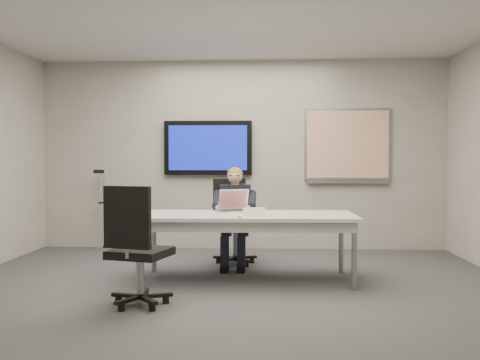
# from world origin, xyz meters

# --- Properties ---
(floor) EXTENTS (6.00, 6.00, 0.02)m
(floor) POSITION_xyz_m (0.00, 0.00, 0.00)
(floor) COLOR #363639
(floor) RESTS_ON ground
(wall_back) EXTENTS (6.00, 0.02, 2.80)m
(wall_back) POSITION_xyz_m (0.00, 3.00, 1.40)
(wall_back) COLOR gray
(wall_back) RESTS_ON ground
(wall_front) EXTENTS (6.00, 0.02, 2.80)m
(wall_front) POSITION_xyz_m (0.00, -3.00, 1.40)
(wall_front) COLOR gray
(wall_front) RESTS_ON ground
(conference_table) EXTENTS (2.38, 1.05, 0.73)m
(conference_table) POSITION_xyz_m (0.16, 0.88, 0.64)
(conference_table) COLOR silver
(conference_table) RESTS_ON ground
(tv_display) EXTENTS (1.30, 0.09, 0.80)m
(tv_display) POSITION_xyz_m (-0.50, 2.95, 1.50)
(tv_display) COLOR black
(tv_display) RESTS_ON wall_back
(whiteboard) EXTENTS (1.25, 0.08, 1.10)m
(whiteboard) POSITION_xyz_m (1.55, 2.97, 1.53)
(whiteboard) COLOR gray
(whiteboard) RESTS_ON wall_back
(office_chair_far) EXTENTS (0.67, 0.67, 1.08)m
(office_chair_far) POSITION_xyz_m (-0.04, 1.81, 0.34)
(office_chair_far) COLOR black
(office_chair_far) RESTS_ON ground
(office_chair_near) EXTENTS (0.63, 0.63, 1.09)m
(office_chair_near) POSITION_xyz_m (-0.76, -0.26, 0.34)
(office_chair_near) COLOR black
(office_chair_near) RESTS_ON ground
(seated_person) EXTENTS (0.40, 0.69, 1.23)m
(seated_person) POSITION_xyz_m (-0.02, 1.58, 0.49)
(seated_person) COLOR #1E2233
(seated_person) RESTS_ON office_chair_far
(crutch) EXTENTS (0.33, 0.56, 1.24)m
(crutch) POSITION_xyz_m (-2.07, 2.80, 0.60)
(crutch) COLOR #9B9EA2
(crutch) RESTS_ON ground
(laptop) EXTENTS (0.43, 0.46, 0.25)m
(laptop) POSITION_xyz_m (-0.01, 1.14, 0.79)
(laptop) COLOR silver
(laptop) RESTS_ON conference_table
(name_tent) EXTENTS (0.24, 0.13, 0.09)m
(name_tent) POSITION_xyz_m (0.25, 0.65, 0.77)
(name_tent) COLOR white
(name_tent) RESTS_ON conference_table
(pen) EXTENTS (0.05, 0.12, 0.01)m
(pen) POSITION_xyz_m (0.11, 0.51, 0.73)
(pen) COLOR black
(pen) RESTS_ON conference_table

